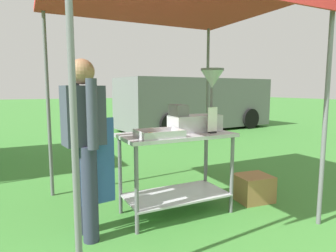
# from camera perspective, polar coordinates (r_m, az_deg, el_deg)

# --- Properties ---
(ground_plane) EXTENTS (70.00, 70.00, 0.00)m
(ground_plane) POSITION_cam_1_polar(r_m,az_deg,el_deg) (8.00, -15.92, -2.77)
(ground_plane) COLOR #3D7F33
(stall_canopy) EXTENTS (2.54, 2.24, 2.32)m
(stall_canopy) POSITION_cam_1_polar(r_m,az_deg,el_deg) (3.28, 0.85, 22.58)
(stall_canopy) COLOR slate
(stall_canopy) RESTS_ON ground
(donut_cart) EXTENTS (1.20, 0.61, 0.88)m
(donut_cart) POSITION_cam_1_polar(r_m,az_deg,el_deg) (3.16, 1.61, -6.05)
(donut_cart) COLOR #B7B7BC
(donut_cart) RESTS_ON ground
(donut_tray) EXTENTS (0.44, 0.32, 0.07)m
(donut_tray) POSITION_cam_1_polar(r_m,az_deg,el_deg) (2.88, -1.76, -1.73)
(donut_tray) COLOR #B7B7BC
(donut_tray) RESTS_ON donut_cart
(donut_fryer) EXTENTS (0.63, 0.28, 0.70)m
(donut_fryer) POSITION_cam_1_polar(r_m,az_deg,el_deg) (3.29, 6.02, 3.38)
(donut_fryer) COLOR #B7B7BC
(donut_fryer) RESTS_ON donut_cart
(menu_sign) EXTENTS (0.13, 0.05, 0.28)m
(menu_sign) POSITION_cam_1_polar(r_m,az_deg,el_deg) (3.16, 8.64, 0.80)
(menu_sign) COLOR black
(menu_sign) RESTS_ON donut_cart
(vendor) EXTENTS (0.46, 0.54, 1.61)m
(vendor) POSITION_cam_1_polar(r_m,az_deg,el_deg) (2.70, -15.87, -2.60)
(vendor) COLOR #2D3347
(vendor) RESTS_ON ground
(supply_crate) EXTENTS (0.45, 0.40, 0.31)m
(supply_crate) POSITION_cam_1_polar(r_m,az_deg,el_deg) (3.78, 16.22, -11.48)
(supply_crate) COLOR olive
(supply_crate) RESTS_ON ground
(van_grey) EXTENTS (5.37, 2.45, 1.69)m
(van_grey) POSITION_cam_1_polar(r_m,az_deg,el_deg) (10.02, 5.44, 4.49)
(van_grey) COLOR slate
(van_grey) RESTS_ON ground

